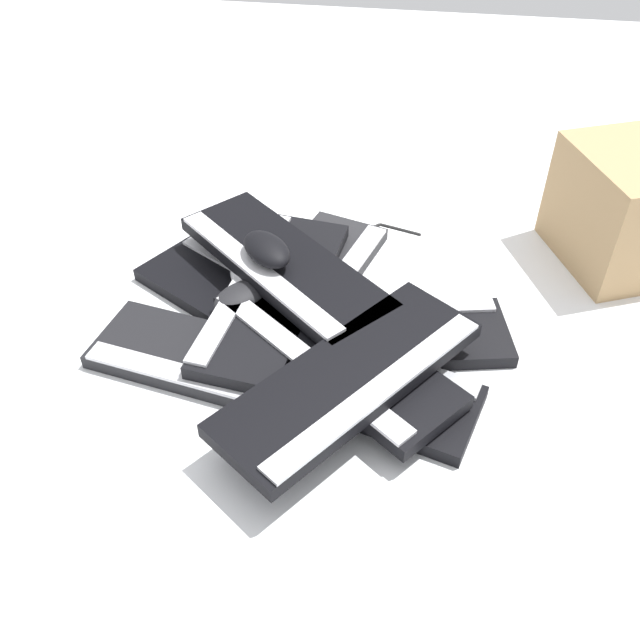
# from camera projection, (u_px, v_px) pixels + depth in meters

# --- Properties ---
(ground_plane) EXTENTS (3.20, 3.20, 0.00)m
(ground_plane) POSITION_uv_depth(u_px,v_px,m) (342.00, 321.00, 1.24)
(ground_plane) COLOR white
(keyboard_0) EXTENTS (0.46, 0.27, 0.03)m
(keyboard_0) POSITION_uv_depth(u_px,v_px,m) (306.00, 287.00, 1.29)
(keyboard_0) COLOR #232326
(keyboard_0) RESTS_ON ground
(keyboard_1) EXTENTS (0.36, 0.45, 0.03)m
(keyboard_1) POSITION_uv_depth(u_px,v_px,m) (249.00, 303.00, 1.26)
(keyboard_1) COLOR black
(keyboard_1) RESTS_ON ground
(keyboard_2) EXTENTS (0.23, 0.46, 0.03)m
(keyboard_2) POSITION_uv_depth(u_px,v_px,m) (225.00, 365.00, 1.14)
(keyboard_2) COLOR black
(keyboard_2) RESTS_ON ground
(keyboard_3) EXTENTS (0.27, 0.46, 0.03)m
(keyboard_3) POSITION_uv_depth(u_px,v_px,m) (339.00, 378.00, 1.12)
(keyboard_3) COLOR black
(keyboard_3) RESTS_ON ground
(keyboard_4) EXTENTS (0.24, 0.46, 0.03)m
(keyboard_4) POSITION_uv_depth(u_px,v_px,m) (377.00, 335.00, 1.20)
(keyboard_4) COLOR black
(keyboard_4) RESTS_ON ground
(keyboard_5) EXTENTS (0.39, 0.44, 0.03)m
(keyboard_5) POSITION_uv_depth(u_px,v_px,m) (332.00, 349.00, 1.13)
(keyboard_5) COLOR black
(keyboard_5) RESTS_ON keyboard_3
(keyboard_6) EXTENTS (0.44, 0.38, 0.03)m
(keyboard_6) POSITION_uv_depth(u_px,v_px,m) (351.00, 378.00, 1.04)
(keyboard_6) COLOR black
(keyboard_6) RESTS_ON keyboard_5
(keyboard_7) EXTENTS (0.46, 0.21, 0.03)m
(keyboard_7) POSITION_uv_depth(u_px,v_px,m) (273.00, 293.00, 1.23)
(keyboard_7) COLOR black
(keyboard_7) RESTS_ON keyboard_0
(keyboard_8) EXTENTS (0.41, 0.43, 0.03)m
(keyboard_8) POSITION_uv_depth(u_px,v_px,m) (283.00, 264.00, 1.24)
(keyboard_8) COLOR black
(keyboard_8) RESTS_ON keyboard_7
(mouse_0) EXTENTS (0.12, 0.08, 0.04)m
(mouse_0) POSITION_uv_depth(u_px,v_px,m) (249.00, 271.00, 1.27)
(mouse_0) COLOR #B7B7BC
(mouse_0) RESTS_ON keyboard_1
(mouse_1) EXTENTS (0.13, 0.12, 0.04)m
(mouse_1) POSITION_uv_depth(u_px,v_px,m) (267.00, 249.00, 1.21)
(mouse_1) COLOR black
(mouse_1) RESTS_ON keyboard_8
(mouse_2) EXTENTS (0.13, 0.12, 0.04)m
(mouse_2) POSITION_uv_depth(u_px,v_px,m) (243.00, 296.00, 1.21)
(mouse_2) COLOR black
(mouse_2) RESTS_ON keyboard_1
(mouse_3) EXTENTS (0.13, 0.12, 0.04)m
(mouse_3) POSITION_uv_depth(u_px,v_px,m) (376.00, 313.00, 1.18)
(mouse_3) COLOR black
(mouse_3) RESTS_ON keyboard_4
(cable_0) EXTENTS (0.44, 0.53, 0.01)m
(cable_0) POSITION_uv_depth(u_px,v_px,m) (275.00, 283.00, 1.31)
(cable_0) COLOR black
(cable_0) RESTS_ON ground
(cardboard_box) EXTENTS (0.30, 0.29, 0.22)m
(cardboard_box) POSITION_uv_depth(u_px,v_px,m) (630.00, 208.00, 1.31)
(cardboard_box) COLOR tan
(cardboard_box) RESTS_ON ground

